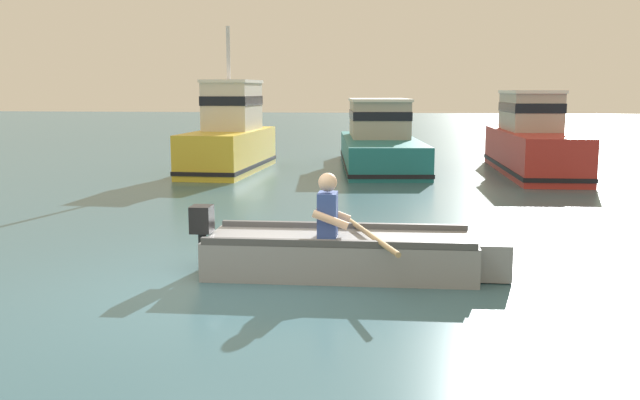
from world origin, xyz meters
TOP-DOWN VIEW (x-y plane):
  - ground_plane at (0.00, 0.00)m, footprint 120.00×120.00m
  - rowboat_with_person at (1.11, 0.84)m, footprint 3.71×1.90m
  - moored_boat_yellow at (-3.00, 10.86)m, footprint 1.62×4.56m
  - moored_boat_teal at (0.86, 12.56)m, footprint 2.91×6.96m
  - moored_boat_red at (4.86, 11.52)m, footprint 1.88×5.96m

SIDE VIEW (x-z plane):
  - ground_plane at x=0.00m, z-range 0.00..0.00m
  - rowboat_with_person at x=1.11m, z-range -0.34..0.85m
  - moored_boat_teal at x=0.86m, z-range -0.25..1.65m
  - moored_boat_red at x=4.86m, z-range -0.26..1.87m
  - moored_boat_yellow at x=-3.00m, z-range -0.99..2.78m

